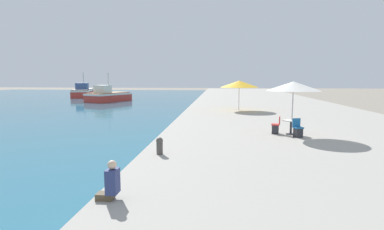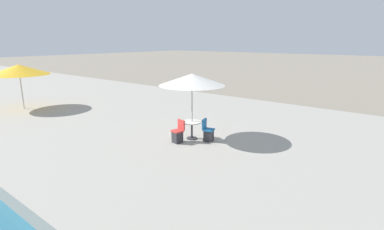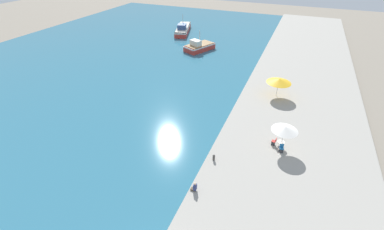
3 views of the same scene
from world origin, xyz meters
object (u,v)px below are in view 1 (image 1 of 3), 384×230
Objects in this scene: fishing_boat_mid at (84,92)px; cafe_umbrella_white at (239,84)px; fishing_boat_near at (108,96)px; mooring_bollard at (160,145)px; cafe_umbrella_pink at (293,86)px; person_at_quay at (111,183)px; cafe_table at (291,124)px; cafe_chair_left at (298,131)px; cafe_chair_right at (276,128)px.

fishing_boat_mid is 3.36× the size of cafe_umbrella_white.
fishing_boat_near is 10.89× the size of mooring_bollard.
cafe_umbrella_pink is 2.80× the size of person_at_quay.
fishing_boat_mid is 50.35m from person_at_quay.
cafe_umbrella_white is 5.19× the size of mooring_bollard.
fishing_boat_near is 13.62m from fishing_boat_mid.
fishing_boat_mid is at bearing 127.45° from cafe_table.
cafe_chair_left is (28.18, -37.25, -0.05)m from fishing_boat_mid.
fishing_boat_near reaches higher than cafe_table.
cafe_chair_right is at bearing 168.18° from cafe_table.
cafe_table is 1.22× the size of mooring_bollard.
cafe_chair_left is at bearing -28.95° from fishing_boat_near.
cafe_chair_left is (0.12, -0.74, -2.14)m from cafe_umbrella_pink.
fishing_boat_near is 31.88m from cafe_chair_right.
cafe_chair_left reaches higher than cafe_table.
cafe_umbrella_white is 3.73× the size of cafe_chair_left.
cafe_umbrella_white is 11.70m from cafe_table.
fishing_boat_mid is at bearing 127.54° from cafe_umbrella_pink.
cafe_umbrella_white is at bearing 78.04° from person_at_quay.
fishing_boat_mid is 4.23× the size of cafe_umbrella_pink.
fishing_boat_near is 33.09m from cafe_chair_left.
cafe_umbrella_white is at bearing -14.98° from fishing_boat_near.
cafe_chair_left is 7.17m from mooring_bollard.
fishing_boat_mid is 11.83× the size of person_at_quay.
cafe_umbrella_pink is 0.80× the size of cafe_umbrella_white.
cafe_umbrella_white is at bearing -95.25° from cafe_chair_left.
fishing_boat_mid reaches higher than cafe_table.
cafe_table is 0.88× the size of cafe_chair_right.
fishing_boat_near is 7.83× the size of cafe_chair_right.
fishing_boat_near is at bearing 113.99° from mooring_bollard.
fishing_boat_mid is at bearing 115.67° from person_at_quay.
person_at_quay is 1.47× the size of mooring_bollard.
fishing_boat_near is 37.22m from person_at_quay.
cafe_chair_right is at bearing -29.34° from fishing_boat_near.
cafe_chair_left is at bearing -69.98° from fishing_boat_mid.
fishing_boat_mid is 46.70m from cafe_chair_left.
fishing_boat_mid reaches higher than cafe_umbrella_white.
fishing_boat_mid reaches higher than fishing_boat_near.
fishing_boat_mid is 36.29m from cafe_umbrella_white.
fishing_boat_near is 8.90× the size of cafe_table.
cafe_table is at bearing -146.86° from cafe_umbrella_pink.
fishing_boat_mid is (-8.56, 10.60, 0.04)m from fishing_boat_near.
mooring_bollard is (13.56, -30.47, 0.02)m from fishing_boat_near.
cafe_table is 10.78m from person_at_quay.
cafe_umbrella_white is 3.73× the size of cafe_chair_right.
person_at_quay is (-4.29, -20.24, -1.91)m from cafe_umbrella_white.
cafe_chair_right is at bearing -83.98° from cafe_umbrella_white.
cafe_chair_left is at bearing -74.99° from cafe_table.
mooring_bollard is at bearing -78.80° from fishing_boat_mid.
cafe_chair_right is (-0.77, 0.11, -2.14)m from cafe_umbrella_pink.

